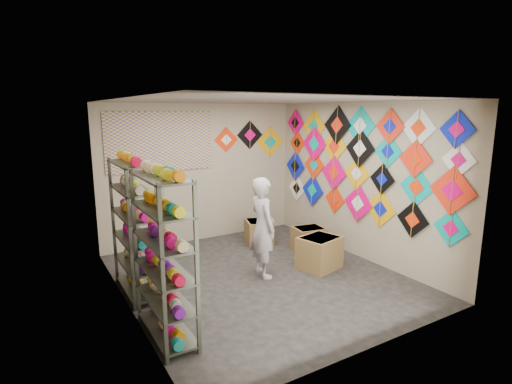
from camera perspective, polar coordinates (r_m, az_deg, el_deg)
ground at (r=6.39m, az=0.61°, el=-12.06°), size 4.50×4.50×0.00m
room_walls at (r=5.93m, az=0.65°, el=2.67°), size 4.50×4.50×4.50m
shelf_rack_front at (r=4.63m, az=-13.03°, el=-9.09°), size 0.40×1.10×1.90m
shelf_rack_back at (r=5.83m, az=-16.97°, el=-5.01°), size 0.40×1.10×1.90m
string_spools at (r=5.19m, az=-15.29°, el=-5.82°), size 0.12×2.36×0.12m
kite_wall_display at (r=7.19m, az=13.99°, el=4.04°), size 0.06×4.28×2.03m
back_wall_kites at (r=8.40m, az=-0.46°, el=7.56°), size 1.65×0.02×0.80m
poster at (r=7.60m, az=-13.48°, el=7.00°), size 2.00×0.01×1.10m
shopkeeper at (r=6.20m, az=0.96°, el=-5.07°), size 0.64×0.47×1.57m
carton_a at (r=6.72m, az=9.04°, el=-8.56°), size 0.75×0.67×0.53m
carton_b at (r=7.51m, az=7.55°, el=-6.70°), size 0.61×0.52×0.45m
carton_c at (r=7.85m, az=0.39°, el=-5.73°), size 0.61×0.64×0.46m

